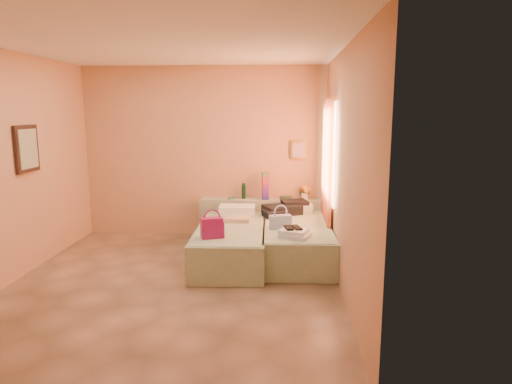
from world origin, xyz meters
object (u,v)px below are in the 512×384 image
at_px(green_book, 286,198).
at_px(magenta_handbag, 212,228).
at_px(towel_stack, 295,234).
at_px(headboard_ledge, 262,218).
at_px(water_bottle, 244,191).
at_px(bed_left, 232,243).
at_px(blue_handbag, 280,222).
at_px(flower_vase, 305,191).
at_px(bed_right, 296,241).

height_order(green_book, magenta_handbag, magenta_handbag).
height_order(magenta_handbag, towel_stack, magenta_handbag).
relative_size(headboard_ledge, water_bottle, 8.21).
relative_size(headboard_ledge, bed_left, 1.02).
distance_m(water_bottle, magenta_handbag, 1.86).
distance_m(headboard_ledge, bed_left, 1.28).
bearing_deg(magenta_handbag, towel_stack, -16.27).
relative_size(bed_left, blue_handbag, 6.88).
bearing_deg(magenta_handbag, headboard_ledge, 52.92).
xyz_separation_m(bed_left, water_bottle, (0.06, 1.24, 0.52)).
height_order(headboard_ledge, water_bottle, water_bottle).
xyz_separation_m(green_book, magenta_handbag, (-0.93, -1.88, -0.04)).
bearing_deg(towel_stack, blue_handbag, 114.26).
bearing_deg(green_book, bed_left, -113.03).
height_order(bed_left, flower_vase, flower_vase).
bearing_deg(water_bottle, flower_vase, 1.14).
relative_size(bed_left, green_book, 10.56).
xyz_separation_m(bed_left, magenta_handbag, (-0.17, -0.60, 0.38)).
bearing_deg(bed_right, green_book, 95.81).
bearing_deg(headboard_ledge, blue_handbag, -77.05).
bearing_deg(water_bottle, bed_right, -51.95).
relative_size(headboard_ledge, flower_vase, 7.87).
distance_m(green_book, towel_stack, 1.81).
xyz_separation_m(bed_right, magenta_handbag, (-1.07, -0.77, 0.38)).
distance_m(headboard_ledge, blue_handbag, 1.39).
distance_m(bed_right, flower_vase, 1.22).
height_order(green_book, towel_stack, green_book).
distance_m(headboard_ledge, magenta_handbag, 1.93).
bearing_deg(green_book, bed_right, -74.93).
xyz_separation_m(bed_left, blue_handbag, (0.68, -0.10, 0.34)).
height_order(bed_right, blue_handbag, blue_handbag).
bearing_deg(bed_left, headboard_ledge, 71.39).
relative_size(water_bottle, towel_stack, 0.71).
height_order(bed_right, water_bottle, water_bottle).
distance_m(flower_vase, towel_stack, 1.81).
relative_size(bed_right, blue_handbag, 6.88).
bearing_deg(blue_handbag, water_bottle, 100.62).
bearing_deg(magenta_handbag, blue_handbag, 9.92).
relative_size(magenta_handbag, blue_handbag, 0.96).
relative_size(bed_left, towel_stack, 5.71).
height_order(headboard_ledge, towel_stack, headboard_ledge).
height_order(green_book, blue_handbag, blue_handbag).
height_order(magenta_handbag, blue_handbag, magenta_handbag).
bearing_deg(bed_left, green_book, 57.70).
bearing_deg(towel_stack, bed_left, 148.75).
bearing_deg(blue_handbag, magenta_handbag, -163.79).
bearing_deg(towel_stack, headboard_ledge, 105.82).
bearing_deg(towel_stack, magenta_handbag, -175.96).
xyz_separation_m(flower_vase, magenta_handbag, (-1.24, -1.86, -0.15)).
bearing_deg(flower_vase, headboard_ledge, -176.74).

